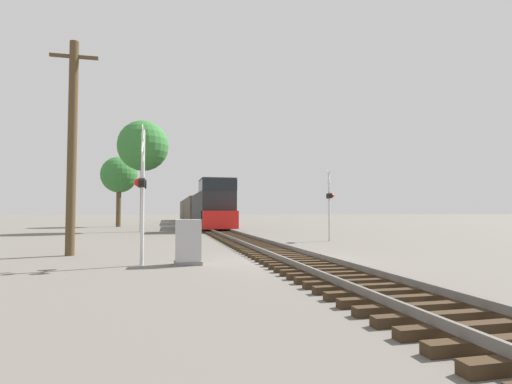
{
  "coord_description": "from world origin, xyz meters",
  "views": [
    {
      "loc": [
        -4.3,
        -13.5,
        1.71
      ],
      "look_at": [
        0.63,
        8.08,
        2.78
      ],
      "focal_mm": 28.0,
      "sensor_mm": 36.0,
      "label": 1
    }
  ],
  "objects": [
    {
      "name": "tree_far_right",
      "position": [
        -6.16,
        21.2,
        7.2
      ],
      "size": [
        4.25,
        4.25,
        9.37
      ],
      "color": "#473521",
      "rests_on": "ground"
    },
    {
      "name": "crossing_signal_near",
      "position": [
        -5.02,
        -0.32,
        2.48
      ],
      "size": [
        0.34,
        1.0,
        4.42
      ],
      "rotation": [
        0.0,
        0.0,
        -1.59
      ],
      "color": "silver",
      "rests_on": "ground"
    },
    {
      "name": "utility_pole",
      "position": [
        -7.87,
        3.2,
        4.3
      ],
      "size": [
        1.8,
        0.35,
        8.43
      ],
      "color": "#4C3A23",
      "rests_on": "ground"
    },
    {
      "name": "ground_plane",
      "position": [
        0.0,
        0.0,
        0.0
      ],
      "size": [
        400.0,
        400.0,
        0.0
      ],
      "primitive_type": "plane",
      "color": "#666059"
    },
    {
      "name": "rail_track_bed",
      "position": [
        0.0,
        -0.0,
        0.14
      ],
      "size": [
        2.6,
        160.0,
        0.31
      ],
      "color": "#382819",
      "rests_on": "ground"
    },
    {
      "name": "relay_cabinet",
      "position": [
        -3.56,
        -0.46,
        0.71
      ],
      "size": [
        0.88,
        0.7,
        1.45
      ],
      "color": "slate",
      "rests_on": "ground"
    },
    {
      "name": "tree_mid_background",
      "position": [
        -9.33,
        33.09,
        5.73
      ],
      "size": [
        4.01,
        4.01,
        7.8
      ],
      "color": "brown",
      "rests_on": "ground"
    },
    {
      "name": "crossing_signal_far",
      "position": [
        4.96,
        7.95,
        2.46
      ],
      "size": [
        0.52,
        1.01,
        4.17
      ],
      "rotation": [
        0.0,
        0.0,
        1.33
      ],
      "color": "silver",
      "rests_on": "ground"
    },
    {
      "name": "freight_train",
      "position": [
        0.0,
        42.19,
        1.92
      ],
      "size": [
        2.86,
        50.87,
        4.45
      ],
      "color": "#232326",
      "rests_on": "ground"
    }
  ]
}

